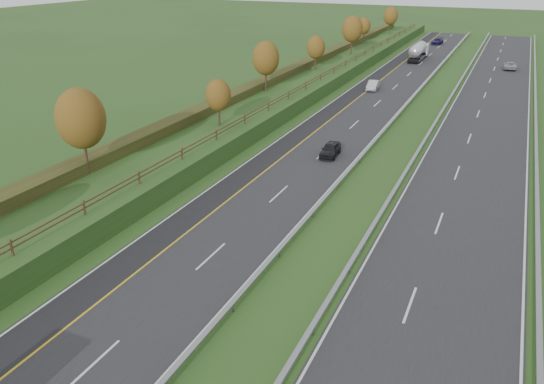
{
  "coord_description": "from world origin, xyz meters",
  "views": [
    {
      "loc": [
        18.62,
        -4.9,
        19.31
      ],
      "look_at": [
        2.55,
        30.64,
        2.2
      ],
      "focal_mm": 35.0,
      "sensor_mm": 36.0,
      "label": 1
    }
  ],
  "objects_px": {
    "car_dark_near": "(330,149)",
    "car_small_far": "(437,41)",
    "car_silver_mid": "(373,85)",
    "car_oncoming": "(510,66)",
    "road_tanker": "(419,51)"
  },
  "relations": [
    {
      "from": "car_dark_near",
      "to": "car_small_far",
      "type": "distance_m",
      "value": 89.36
    },
    {
      "from": "car_silver_mid",
      "to": "car_oncoming",
      "type": "distance_m",
      "value": 34.15
    },
    {
      "from": "car_silver_mid",
      "to": "car_small_far",
      "type": "bearing_deg",
      "value": 83.94
    },
    {
      "from": "road_tanker",
      "to": "car_oncoming",
      "type": "xyz_separation_m",
      "value": [
        18.01,
        -3.61,
        -1.12
      ]
    },
    {
      "from": "road_tanker",
      "to": "car_silver_mid",
      "type": "bearing_deg",
      "value": -92.7
    },
    {
      "from": "car_small_far",
      "to": "car_dark_near",
      "type": "bearing_deg",
      "value": -82.76
    },
    {
      "from": "car_small_far",
      "to": "car_oncoming",
      "type": "bearing_deg",
      "value": -52.11
    },
    {
      "from": "car_dark_near",
      "to": "car_silver_mid",
      "type": "relative_size",
      "value": 0.93
    },
    {
      "from": "car_dark_near",
      "to": "car_oncoming",
      "type": "distance_m",
      "value": 62.93
    },
    {
      "from": "car_oncoming",
      "to": "car_dark_near",
      "type": "bearing_deg",
      "value": 72.47
    },
    {
      "from": "car_oncoming",
      "to": "car_silver_mid",
      "type": "bearing_deg",
      "value": 52.08
    },
    {
      "from": "car_dark_near",
      "to": "car_silver_mid",
      "type": "distance_m",
      "value": 33.13
    },
    {
      "from": "car_dark_near",
      "to": "car_oncoming",
      "type": "height_order",
      "value": "car_dark_near"
    },
    {
      "from": "car_silver_mid",
      "to": "car_small_far",
      "type": "relative_size",
      "value": 0.88
    },
    {
      "from": "road_tanker",
      "to": "car_silver_mid",
      "type": "height_order",
      "value": "road_tanker"
    }
  ]
}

